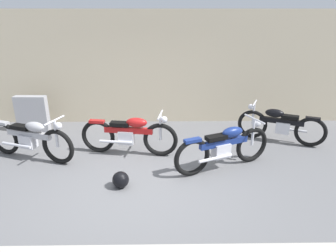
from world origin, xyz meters
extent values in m
plane|color=slate|center=(0.00, 0.00, 0.00)|extent=(40.00, 40.00, 0.00)
cube|color=beige|center=(0.00, 3.42, 1.48)|extent=(18.00, 0.30, 2.96)
cube|color=#9E9EA3|center=(-2.91, 2.59, 0.46)|extent=(0.80, 0.23, 0.93)
sphere|color=black|center=(-0.34, -0.12, 0.15)|extent=(0.29, 0.29, 0.29)
torus|color=black|center=(-1.70, 0.80, 0.37)|extent=(0.73, 0.34, 0.74)
torus|color=black|center=(-2.98, 1.26, 0.37)|extent=(0.73, 0.34, 0.74)
cube|color=silver|center=(-2.39, 1.05, 0.39)|extent=(0.37, 0.30, 0.28)
cube|color=#ADADB2|center=(-2.34, 1.03, 0.55)|extent=(1.01, 0.45, 0.12)
ellipsoid|color=#ADADB2|center=(-2.17, 0.97, 0.73)|extent=(0.49, 0.34, 0.20)
cube|color=black|center=(-2.51, 1.09, 0.68)|extent=(0.44, 0.31, 0.08)
cube|color=#ADADB2|center=(-2.98, 1.26, 0.71)|extent=(0.35, 0.22, 0.06)
cylinder|color=silver|center=(-1.70, 0.80, 0.65)|extent=(0.06, 0.06, 0.56)
cylinder|color=silver|center=(-1.70, 0.80, 0.93)|extent=(0.23, 0.57, 0.04)
sphere|color=silver|center=(-1.62, 0.77, 0.83)|extent=(0.14, 0.14, 0.14)
cylinder|color=silver|center=(-2.62, 1.00, 0.32)|extent=(0.69, 0.30, 0.06)
torus|color=black|center=(2.20, 0.82, 0.37)|extent=(0.72, 0.38, 0.74)
torus|color=black|center=(0.94, 0.28, 0.37)|extent=(0.72, 0.38, 0.74)
cube|color=silver|center=(1.52, 0.53, 0.39)|extent=(0.38, 0.32, 0.28)
cube|color=navy|center=(1.57, 0.55, 0.55)|extent=(1.00, 0.51, 0.12)
ellipsoid|color=navy|center=(1.74, 0.62, 0.74)|extent=(0.49, 0.36, 0.20)
cube|color=black|center=(1.40, 0.48, 0.68)|extent=(0.45, 0.33, 0.08)
cube|color=navy|center=(0.94, 0.28, 0.72)|extent=(0.35, 0.24, 0.06)
cylinder|color=silver|center=(2.20, 0.82, 0.65)|extent=(0.06, 0.06, 0.56)
cylinder|color=silver|center=(2.20, 0.82, 0.93)|extent=(0.27, 0.55, 0.04)
sphere|color=silver|center=(2.27, 0.86, 0.83)|extent=(0.14, 0.14, 0.14)
cylinder|color=silver|center=(1.39, 0.34, 0.32)|extent=(0.68, 0.34, 0.06)
torus|color=black|center=(0.35, 1.12, 0.37)|extent=(0.74, 0.20, 0.74)
torus|color=black|center=(-1.00, 1.32, 0.37)|extent=(0.74, 0.20, 0.74)
cube|color=silver|center=(-0.38, 1.22, 0.39)|extent=(0.35, 0.25, 0.28)
cube|color=#B21919|center=(-0.33, 1.22, 0.55)|extent=(1.04, 0.25, 0.12)
ellipsoid|color=#B21919|center=(-0.15, 1.19, 0.73)|extent=(0.47, 0.27, 0.20)
cube|color=black|center=(-0.51, 1.24, 0.68)|extent=(0.43, 0.24, 0.08)
cube|color=#B21919|center=(-1.00, 1.32, 0.71)|extent=(0.34, 0.17, 0.06)
cylinder|color=silver|center=(0.35, 1.12, 0.65)|extent=(0.06, 0.06, 0.56)
cylinder|color=silver|center=(0.35, 1.12, 0.92)|extent=(0.12, 0.58, 0.04)
sphere|color=silver|center=(0.43, 1.10, 0.82)|extent=(0.14, 0.14, 0.14)
cylinder|color=silver|center=(-0.59, 1.13, 0.32)|extent=(0.71, 0.17, 0.06)
torus|color=black|center=(2.56, 2.08, 0.35)|extent=(0.67, 0.37, 0.70)
torus|color=black|center=(3.74, 1.55, 0.35)|extent=(0.67, 0.37, 0.70)
cube|color=silver|center=(3.19, 1.79, 0.37)|extent=(0.36, 0.30, 0.27)
cube|color=black|center=(3.15, 1.81, 0.52)|extent=(0.93, 0.49, 0.11)
ellipsoid|color=black|center=(2.99, 1.88, 0.69)|extent=(0.46, 0.35, 0.19)
cube|color=black|center=(3.31, 1.74, 0.64)|extent=(0.42, 0.31, 0.08)
cube|color=black|center=(3.74, 1.55, 0.67)|extent=(0.33, 0.23, 0.06)
cylinder|color=silver|center=(2.56, 2.08, 0.61)|extent=(0.05, 0.05, 0.52)
cylinder|color=silver|center=(2.56, 2.08, 0.87)|extent=(0.26, 0.52, 0.03)
sphere|color=silver|center=(2.49, 2.11, 0.78)|extent=(0.13, 0.13, 0.13)
cylinder|color=silver|center=(3.41, 1.82, 0.30)|extent=(0.63, 0.33, 0.06)
camera|label=1|loc=(0.42, -4.74, 2.91)|focal=32.39mm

